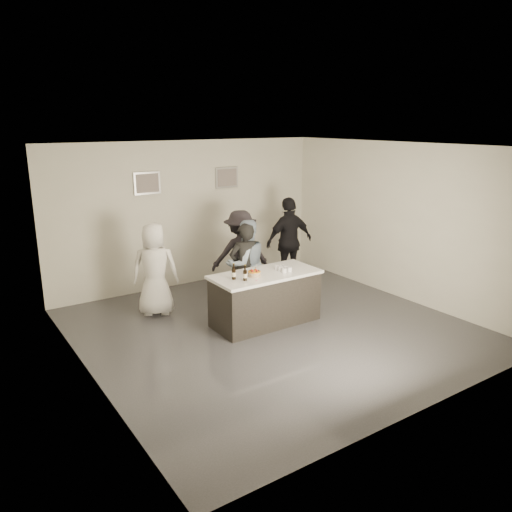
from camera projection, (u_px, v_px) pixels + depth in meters
name	position (u px, v px, depth m)	size (l,w,h in m)	color
floor	(273.00, 328.00, 8.39)	(6.00, 6.00, 0.00)	#3D3D42
ceiling	(274.00, 146.00, 7.60)	(6.00, 6.00, 0.00)	white
wall_back	(189.00, 214.00, 10.40)	(6.00, 0.04, 3.00)	silver
wall_front	(430.00, 294.00, 5.59)	(6.00, 0.04, 3.00)	silver
wall_left	(83.00, 272.00, 6.38)	(0.04, 6.00, 3.00)	silver
wall_right	(399.00, 221.00, 9.61)	(0.04, 6.00, 3.00)	silver
picture_left	(147.00, 183.00, 9.71)	(0.54, 0.04, 0.44)	#B2B2B7
picture_right	(227.00, 177.00, 10.67)	(0.54, 0.04, 0.44)	#B2B2B7
bar_counter	(265.00, 298.00, 8.51)	(1.86, 0.86, 0.90)	white
cake	(254.00, 274.00, 8.20)	(0.21, 0.21, 0.08)	orange
beer_bottle_a	(234.00, 272.00, 8.02)	(0.07, 0.07, 0.26)	black
beer_bottle_b	(245.00, 273.00, 7.95)	(0.07, 0.07, 0.26)	black
tumbler_cluster	(283.00, 268.00, 8.52)	(0.19, 0.30, 0.08)	orange
candles	(256.00, 281.00, 7.98)	(0.24, 0.08, 0.01)	pink
person_main_black	(245.00, 267.00, 9.01)	(0.59, 0.39, 1.63)	black
person_main_blue	(246.00, 264.00, 9.18)	(0.80, 0.63, 1.65)	#97ADC6
person_guest_left	(155.00, 269.00, 8.82)	(0.82, 0.53, 1.67)	white
person_guest_right	(289.00, 241.00, 10.44)	(1.09, 0.45, 1.86)	black
person_guest_back	(240.00, 254.00, 9.72)	(1.11, 0.64, 1.72)	black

